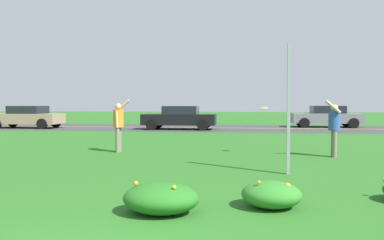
# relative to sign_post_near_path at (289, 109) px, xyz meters

# --- Properties ---
(ground_plane) EXTENTS (120.00, 120.00, 0.00)m
(ground_plane) POSITION_rel_sign_post_near_path_xyz_m (-2.37, 5.09, -1.48)
(ground_plane) COLOR #26601E
(highway_strip) EXTENTS (120.00, 7.62, 0.01)m
(highway_strip) POSITION_rel_sign_post_near_path_xyz_m (-2.37, 16.25, -1.48)
(highway_strip) COLOR #38383A
(highway_strip) RESTS_ON ground
(highway_center_stripe) EXTENTS (120.00, 0.16, 0.00)m
(highway_center_stripe) POSITION_rel_sign_post_near_path_xyz_m (-2.37, 16.25, -1.47)
(highway_center_stripe) COLOR yellow
(highway_center_stripe) RESTS_ON ground
(daylily_clump_front_center) EXTENTS (1.12, 0.90, 0.47)m
(daylily_clump_front_center) POSITION_rel_sign_post_near_path_xyz_m (-2.21, -3.42, -1.26)
(daylily_clump_front_center) COLOR #23661E
(daylily_clump_front_center) RESTS_ON ground
(daylily_clump_mid_center) EXTENTS (0.92, 0.84, 0.44)m
(daylily_clump_mid_center) POSITION_rel_sign_post_near_path_xyz_m (-0.58, -2.89, -1.28)
(daylily_clump_mid_center) COLOR #2D7526
(daylily_clump_mid_center) RESTS_ON ground
(sign_post_near_path) EXTENTS (0.07, 0.10, 2.97)m
(sign_post_near_path) POSITION_rel_sign_post_near_path_xyz_m (0.00, 0.00, 0.00)
(sign_post_near_path) COLOR #93969B
(sign_post_near_path) RESTS_ON ground
(person_thrower_orange_shirt) EXTENTS (0.51, 0.49, 1.75)m
(person_thrower_orange_shirt) POSITION_rel_sign_post_near_path_xyz_m (-5.08, 3.32, -0.51)
(person_thrower_orange_shirt) COLOR orange
(person_thrower_orange_shirt) RESTS_ON ground
(person_catcher_blue_shirt) EXTENTS (0.49, 0.49, 1.72)m
(person_catcher_blue_shirt) POSITION_rel_sign_post_near_path_xyz_m (1.70, 3.05, -0.54)
(person_catcher_blue_shirt) COLOR #2D4C9E
(person_catcher_blue_shirt) RESTS_ON ground
(frisbee_lime) EXTENTS (0.26, 0.25, 0.09)m
(frisbee_lime) POSITION_rel_sign_post_near_path_xyz_m (-0.35, 3.42, -0.03)
(frisbee_lime) COLOR #8CD133
(car_gray_center_left) EXTENTS (4.50, 2.00, 1.45)m
(car_gray_center_left) POSITION_rel_sign_post_near_path_xyz_m (4.62, 17.96, -0.74)
(car_gray_center_left) COLOR slate
(car_gray_center_left) RESTS_ON ground
(car_black_center_right) EXTENTS (4.50, 2.00, 1.45)m
(car_black_center_right) POSITION_rel_sign_post_near_path_xyz_m (-4.87, 14.53, -0.74)
(car_black_center_right) COLOR black
(car_black_center_right) RESTS_ON ground
(car_tan_rightmost) EXTENTS (4.50, 2.00, 1.45)m
(car_tan_rightmost) POSITION_rel_sign_post_near_path_xyz_m (-14.98, 14.53, -0.74)
(car_tan_rightmost) COLOR #937F60
(car_tan_rightmost) RESTS_ON ground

